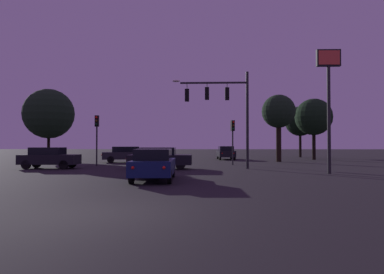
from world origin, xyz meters
name	(u,v)px	position (x,y,z in m)	size (l,w,h in m)	color
ground_plane	(175,162)	(0.00, 24.50, 0.00)	(168.00, 168.00, 0.00)	black
traffic_signal_mast_arm	(224,103)	(4.15, 15.58, 4.70)	(5.47, 0.39, 6.93)	#232326
traffic_light_corner_left	(233,133)	(5.21, 20.01, 2.69)	(0.37, 0.39, 3.77)	#232326
traffic_light_corner_right	(97,130)	(-5.85, 18.26, 2.89)	(0.30, 0.35, 4.06)	#232326
car_nearside_lane	(154,164)	(0.20, 7.77, 0.80)	(1.99, 4.42, 1.52)	#0F1947
car_crossing_left	(160,158)	(-0.42, 15.22, 0.80)	(4.53, 1.88, 1.52)	black
car_crossing_right	(49,158)	(-8.36, 15.36, 0.79)	(4.08, 1.74, 1.52)	black
car_far_lane	(226,152)	(5.40, 30.14, 0.80)	(1.95, 4.60, 1.52)	black
car_parked_lot	(126,154)	(-4.63, 23.58, 0.80)	(4.93, 3.04, 1.52)	#232328
store_sign_illuminated	(329,83)	(10.05, 11.57, 5.37)	(1.40, 0.27, 7.37)	#232326
tree_behind_sign	(279,112)	(10.27, 25.13, 4.96)	(3.32, 3.32, 6.70)	black
tree_left_far	(314,117)	(15.33, 29.80, 4.82)	(4.15, 4.15, 6.92)	black
tree_center_horizon	(49,114)	(-13.86, 27.26, 5.03)	(5.34, 5.34, 7.70)	black
tree_right_cluster	(300,121)	(15.90, 36.85, 4.83)	(3.99, 3.99, 6.84)	black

